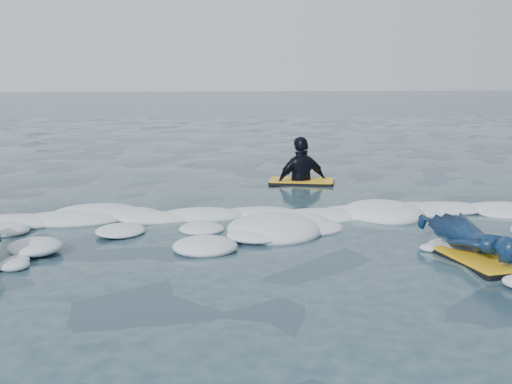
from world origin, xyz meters
TOP-DOWN VIEW (x-y plane):
  - ground at (0.00, 0.00)m, footprint 120.00×120.00m
  - foam_band at (0.00, 1.03)m, footprint 12.00×3.10m
  - prone_woman_unit at (2.73, -0.60)m, footprint 0.80×1.65m
  - waiting_rider_unit at (1.73, 4.13)m, footprint 1.25×0.88m

SIDE VIEW (x-z plane):
  - ground at x=0.00m, z-range 0.00..0.00m
  - foam_band at x=0.00m, z-range -0.15..0.15m
  - waiting_rider_unit at x=1.73m, z-range -0.85..0.86m
  - prone_woman_unit at x=2.73m, z-range 0.01..0.42m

